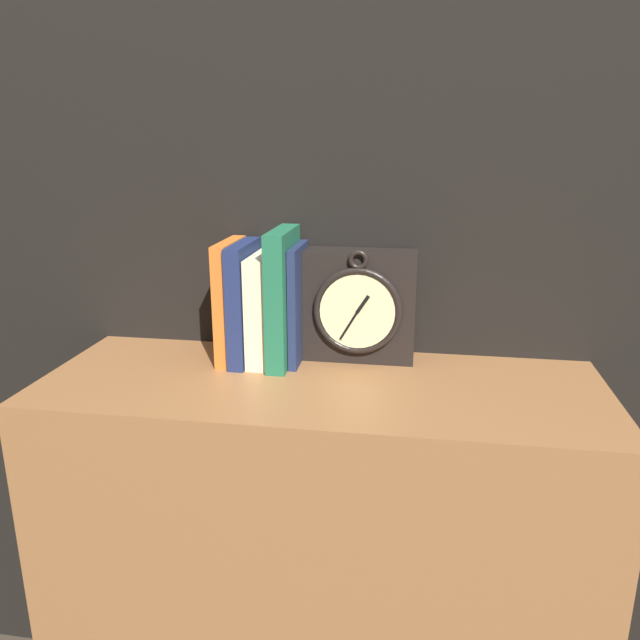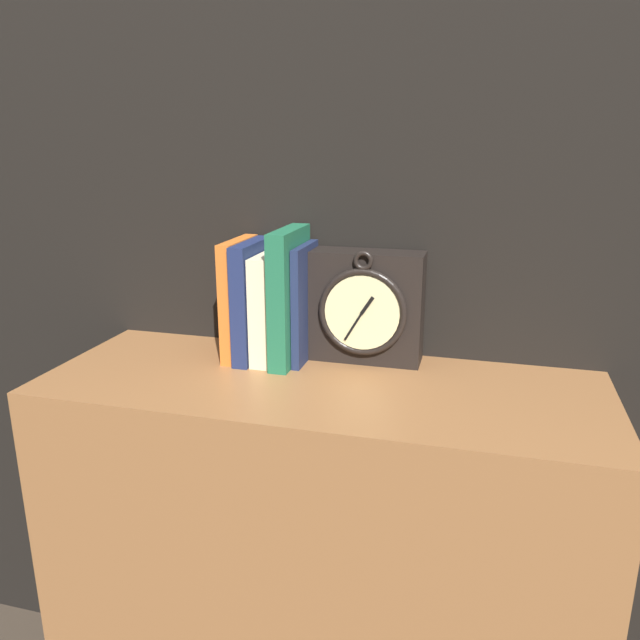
# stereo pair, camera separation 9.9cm
# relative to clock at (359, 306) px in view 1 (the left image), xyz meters

# --- Properties ---
(wall_back) EXTENTS (6.00, 0.05, 2.60)m
(wall_back) POSITION_rel_clock_xyz_m (-0.05, 0.07, 0.41)
(wall_back) COLOR black
(wall_back) RESTS_ON ground_plane
(bookshelf) EXTENTS (0.93, 0.35, 0.79)m
(bookshelf) POSITION_rel_clock_xyz_m (-0.05, -0.12, -0.50)
(bookshelf) COLOR #936038
(bookshelf) RESTS_ON ground_plane
(clock) EXTENTS (0.20, 0.08, 0.21)m
(clock) POSITION_rel_clock_xyz_m (0.00, 0.00, 0.00)
(clock) COLOR black
(clock) RESTS_ON bookshelf
(book_slot0_orange) EXTENTS (0.02, 0.14, 0.21)m
(book_slot0_orange) POSITION_rel_clock_xyz_m (-0.23, -0.03, 0.01)
(book_slot0_orange) COLOR orange
(book_slot0_orange) RESTS_ON bookshelf
(book_slot1_navy) EXTENTS (0.03, 0.14, 0.21)m
(book_slot1_navy) POSITION_rel_clock_xyz_m (-0.20, -0.03, 0.01)
(book_slot1_navy) COLOR navy
(book_slot1_navy) RESTS_ON bookshelf
(book_slot2_cream) EXTENTS (0.04, 0.14, 0.19)m
(book_slot2_cream) POSITION_rel_clock_xyz_m (-0.17, -0.03, -0.00)
(book_slot2_cream) COLOR beige
(book_slot2_cream) RESTS_ON bookshelf
(book_slot3_green) EXTENTS (0.03, 0.15, 0.24)m
(book_slot3_green) POSITION_rel_clock_xyz_m (-0.13, -0.04, 0.02)
(book_slot3_green) COLOR #1E6544
(book_slot3_green) RESTS_ON bookshelf
(book_slot4_navy) EXTENTS (0.01, 0.13, 0.21)m
(book_slot4_navy) POSITION_rel_clock_xyz_m (-0.11, -0.02, 0.01)
(book_slot4_navy) COLOR #1E284C
(book_slot4_navy) RESTS_ON bookshelf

